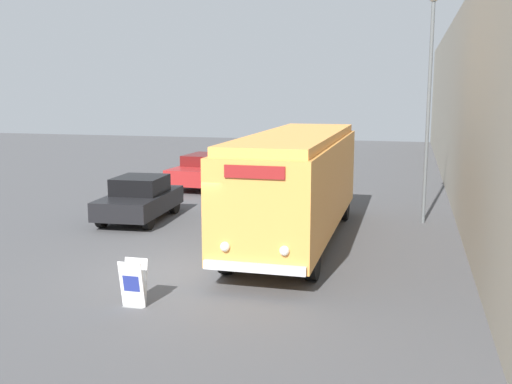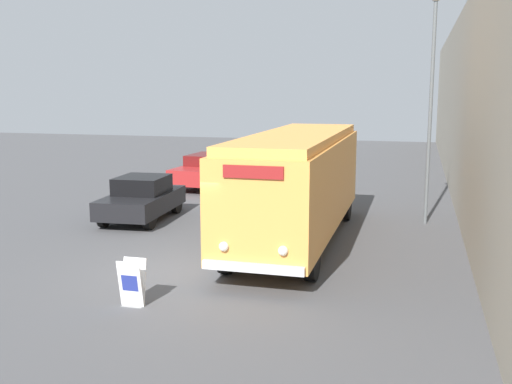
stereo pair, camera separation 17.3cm
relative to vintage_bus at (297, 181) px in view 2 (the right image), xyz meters
name	(u,v)px [view 2 (the right image)]	position (x,y,z in m)	size (l,w,h in m)	color
ground_plane	(187,273)	(-2.03, -3.75, -1.86)	(80.00, 80.00, 0.00)	#4C4C4F
building_wall_right	(465,109)	(4.99, 6.25, 1.94)	(0.30, 60.00, 7.60)	#B2A893
vintage_bus	(297,181)	(0.00, 0.00, 0.00)	(2.45, 9.87, 3.26)	black
sign_board	(132,284)	(-2.29, -6.17, -1.36)	(0.52, 0.38, 1.02)	gray
streetlamp	(432,79)	(3.74, 3.63, 2.98)	(0.36, 0.36, 7.64)	#595E60
parked_car_near	(142,198)	(-5.84, 1.64, -1.10)	(2.12, 4.14, 1.52)	black
parked_car_mid	(208,170)	(-6.02, 8.96, -1.06)	(2.20, 4.84, 1.52)	black
parked_car_far	(248,157)	(-5.76, 14.94, -1.08)	(2.07, 4.33, 1.53)	black
parked_car_distant	(279,145)	(-5.73, 22.51, -1.11)	(1.96, 4.46, 1.44)	black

